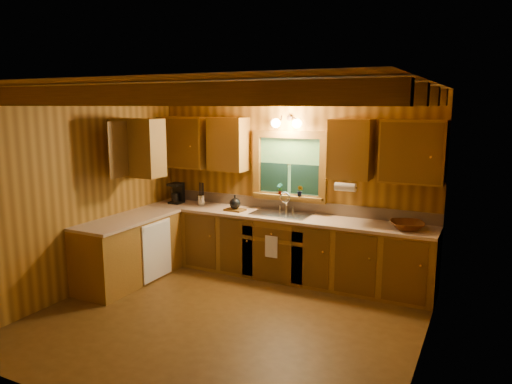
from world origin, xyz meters
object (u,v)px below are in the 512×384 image
object	(u,v)px
sink	(281,217)
cutting_board	(235,210)
coffee_maker	(177,193)
wicker_basket	(407,225)

from	to	relation	value
sink	cutting_board	bearing A→B (deg)	-173.73
coffee_maker	cutting_board	world-z (taller)	coffee_maker
coffee_maker	cutting_board	bearing A→B (deg)	-7.60
sink	coffee_maker	size ratio (longest dim) A/B	2.57
coffee_maker	wicker_basket	distance (m)	3.50
wicker_basket	cutting_board	bearing A→B (deg)	-179.80
cutting_board	wicker_basket	xyz separation A→B (m)	(2.41, 0.01, 0.04)
sink	coffee_maker	xyz separation A→B (m)	(-1.78, 0.01, 0.20)
sink	cutting_board	size ratio (longest dim) A/B	2.95
sink	wicker_basket	bearing A→B (deg)	-2.29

